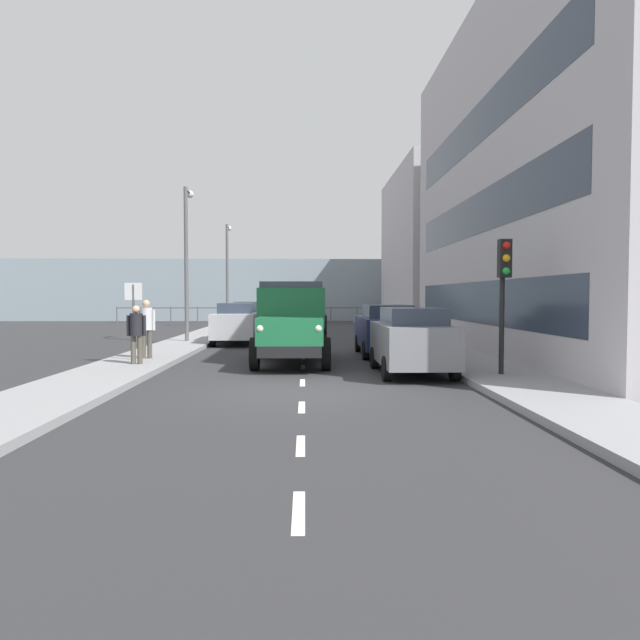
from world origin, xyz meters
The scene contains 19 objects.
ground_plane centered at (0.00, -10.26, 0.00)m, with size 80.00×80.00×0.00m, color #2D2D30.
sidewalk_left centered at (-4.82, -10.26, 0.07)m, with size 2.15×43.49×0.15m, color gray.
sidewalk_right centered at (4.82, -10.26, 0.07)m, with size 2.15×43.49×0.15m, color gray.
road_centreline_markings centered at (0.00, -9.07, 0.00)m, with size 0.12×38.50×0.01m.
building_terrace centered at (-10.04, -7.66, 6.06)m, with size 8.31×19.04×12.12m.
building_far_block centered at (-10.05, -25.56, 5.04)m, with size 8.30×12.98×10.08m.
sea_horizon centered at (0.00, -35.01, 2.50)m, with size 80.00×0.80×5.00m, color #84939E.
seawall_railing centered at (0.00, -31.41, 0.92)m, with size 28.08×0.08×1.20m.
truck_vintage_green centered at (0.34, -4.75, 1.18)m, with size 2.17×5.64×2.43m.
car_grey_kerbside_near centered at (-2.80, -2.57, 0.89)m, with size 1.80×3.89×1.72m.
car_navy_kerbside_1 centered at (-2.80, -7.32, 0.90)m, with size 1.84×4.28×1.72m.
car_silver_oppositeside_0 centered at (2.80, -12.26, 0.90)m, with size 1.81×4.26×1.72m.
car_maroon_oppositeside_1 centered at (2.80, -17.97, 0.90)m, with size 1.89×4.65×1.72m.
pedestrian_strolling centered at (4.57, -3.79, 1.09)m, with size 0.53×0.34×1.60m.
pedestrian_near_railing centered at (4.69, -5.23, 1.18)m, with size 0.53×0.34×1.75m.
traffic_light_near centered at (-4.76, -1.40, 2.47)m, with size 0.28×0.41×3.20m.
lamp_post_promenade centered at (4.86, -12.15, 3.95)m, with size 0.32×1.14×6.37m.
lamp_post_far centered at (4.72, -23.74, 3.90)m, with size 0.32×1.14×6.27m.
street_sign centered at (4.95, -4.85, 1.68)m, with size 0.50×0.07×2.25m.
Camera 1 is at (-0.06, 12.18, 2.02)m, focal length 32.53 mm.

